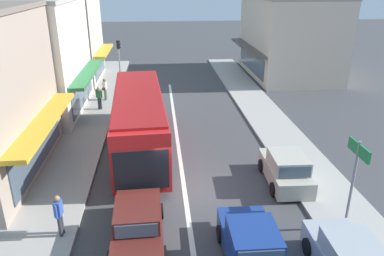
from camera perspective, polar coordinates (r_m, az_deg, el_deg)
The scene contains 16 objects.
ground_plane at distance 16.85m, azimuth -1.12°, elevation -9.70°, with size 140.00×140.00×0.00m, color #3F3F42.
lane_centre_line at distance 20.36m, azimuth -1.96°, elevation -3.80°, with size 0.20×28.00×0.01m, color silver.
sidewalk_left at distance 22.87m, azimuth -19.56°, elevation -1.95°, with size 5.20×44.00×0.14m, color #A39E96.
kerb_right at distance 23.27m, azimuth 13.15°, elevation -0.83°, with size 2.80×44.00×0.12m, color #A39E96.
shopfront_mid_block at distance 28.01m, azimuth -24.71°, elevation 9.68°, with size 8.76×9.16×7.68m.
shopfront_far_end at distance 36.00m, azimuth -20.62°, elevation 13.35°, with size 8.87×7.12×8.61m.
building_right_far at distance 37.51m, azimuth 14.58°, elevation 13.34°, with size 8.08×11.25×7.34m.
city_bus at distance 20.27m, azimuth -8.09°, elevation 1.63°, with size 3.15×10.97×3.23m.
sedan_queue_gap_filler at distance 13.87m, azimuth -8.27°, elevation -14.46°, with size 1.98×4.24×1.47m.
sedan_queue_far_back at distance 12.91m, azimuth 9.17°, elevation -17.71°, with size 1.95×4.23×1.47m.
parked_hatchback_kerb_second at distance 17.69m, azimuth 14.10°, elevation -6.14°, with size 1.92×3.75×1.54m.
traffic_light_downstreet at distance 31.50m, azimuth -11.04°, elevation 10.60°, with size 0.33×0.24×4.20m.
directional_road_sign at distance 14.47m, azimuth 23.71°, elevation -5.28°, with size 0.10×1.40×3.60m.
pedestrian_with_handbag_near at distance 29.22m, azimuth -13.12°, elevation 5.94°, with size 0.32×0.66×1.63m.
pedestrian_browsing_midblock at distance 14.45m, azimuth -19.62°, elevation -12.08°, with size 0.25×0.57×1.63m.
pedestrian_far_walker at distance 27.20m, azimuth -13.95°, elevation 4.68°, with size 0.52×0.36×1.63m.
Camera 1 is at (-1.00, -14.31, 8.85)m, focal length 35.00 mm.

